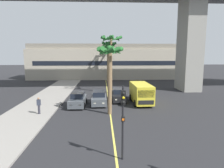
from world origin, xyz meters
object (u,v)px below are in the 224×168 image
(palm_tree_near_median, at_px, (109,59))
(palm_tree_mid_median, at_px, (109,50))
(car_queue_front, at_px, (118,95))
(pedestrian_near_crosswalk, at_px, (39,105))
(car_queue_second, at_px, (99,98))
(car_queue_third, at_px, (78,100))
(traffic_light_median_near, at_px, (123,113))
(palm_tree_farthest_median, at_px, (111,46))
(palm_tree_far_median, at_px, (108,53))
(delivery_van, at_px, (141,93))

(palm_tree_near_median, relative_size, palm_tree_mid_median, 0.82)
(car_queue_front, distance_m, palm_tree_near_median, 7.40)
(car_queue_front, height_order, pedestrian_near_crosswalk, pedestrian_near_crosswalk)
(palm_tree_near_median, bearing_deg, car_queue_second, 105.78)
(car_queue_third, distance_m, traffic_light_median_near, 12.70)
(traffic_light_median_near, height_order, palm_tree_farthest_median, palm_tree_farthest_median)
(car_queue_third, bearing_deg, palm_tree_farthest_median, 61.25)
(traffic_light_median_near, relative_size, palm_tree_near_median, 0.63)
(car_queue_third, relative_size, palm_tree_far_median, 0.52)
(car_queue_front, distance_m, car_queue_second, 2.94)
(car_queue_third, relative_size, delivery_van, 0.78)
(delivery_van, relative_size, traffic_light_median_near, 1.26)
(palm_tree_far_median, bearing_deg, palm_tree_farthest_median, -89.78)
(car_queue_third, relative_size, palm_tree_near_median, 0.61)
(car_queue_front, relative_size, car_queue_second, 0.99)
(delivery_van, xyz_separation_m, pedestrian_near_crosswalk, (-10.75, -4.31, -0.29))
(car_queue_front, xyz_separation_m, car_queue_second, (-2.46, -1.61, 0.00))
(palm_tree_far_median, height_order, pedestrian_near_crosswalk, palm_tree_far_median)
(delivery_van, xyz_separation_m, palm_tree_mid_median, (-3.41, 12.50, 5.30))
(delivery_van, bearing_deg, car_queue_front, 151.80)
(car_queue_front, distance_m, traffic_light_median_near, 14.41)
(car_queue_third, distance_m, pedestrian_near_crosswalk, 4.73)
(palm_tree_near_median, height_order, pedestrian_near_crosswalk, palm_tree_near_median)
(car_queue_second, distance_m, palm_tree_mid_median, 14.10)
(palm_tree_mid_median, distance_m, palm_tree_farthest_median, 5.91)
(car_queue_front, bearing_deg, palm_tree_far_median, 92.33)
(delivery_van, xyz_separation_m, traffic_light_median_near, (-3.52, -12.84, 1.43))
(car_queue_third, bearing_deg, palm_tree_far_median, 78.88)
(car_queue_third, distance_m, palm_tree_near_median, 6.69)
(car_queue_third, xyz_separation_m, palm_tree_mid_median, (4.04, 13.43, 5.87))
(palm_tree_near_median, height_order, palm_tree_mid_median, palm_tree_mid_median)
(car_queue_front, bearing_deg, palm_tree_near_median, -103.36)
(car_queue_third, xyz_separation_m, palm_tree_farthest_median, (4.14, 7.55, 6.41))
(pedestrian_near_crosswalk, bearing_deg, car_queue_third, 45.58)
(car_queue_third, bearing_deg, pedestrian_near_crosswalk, -134.42)
(palm_tree_far_median, bearing_deg, palm_tree_near_median, -91.37)
(pedestrian_near_crosswalk, bearing_deg, palm_tree_mid_median, 66.38)
(delivery_van, bearing_deg, pedestrian_near_crosswalk, -158.17)
(palm_tree_far_median, relative_size, palm_tree_farthest_median, 0.91)
(car_queue_front, height_order, palm_tree_farthest_median, palm_tree_farthest_median)
(car_queue_front, bearing_deg, car_queue_second, -146.77)
(car_queue_second, height_order, palm_tree_near_median, palm_tree_near_median)
(delivery_van, bearing_deg, palm_tree_near_median, -133.12)
(palm_tree_farthest_median, distance_m, pedestrian_near_crosswalk, 14.58)
(palm_tree_near_median, bearing_deg, palm_tree_farthest_median, 86.68)
(delivery_van, bearing_deg, palm_tree_mid_median, 105.24)
(traffic_light_median_near, distance_m, palm_tree_farthest_median, 19.96)
(car_queue_second, relative_size, delivery_van, 0.78)
(car_queue_third, height_order, pedestrian_near_crosswalk, pedestrian_near_crosswalk)
(car_queue_third, xyz_separation_m, palm_tree_far_median, (4.09, 20.81, 5.38))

